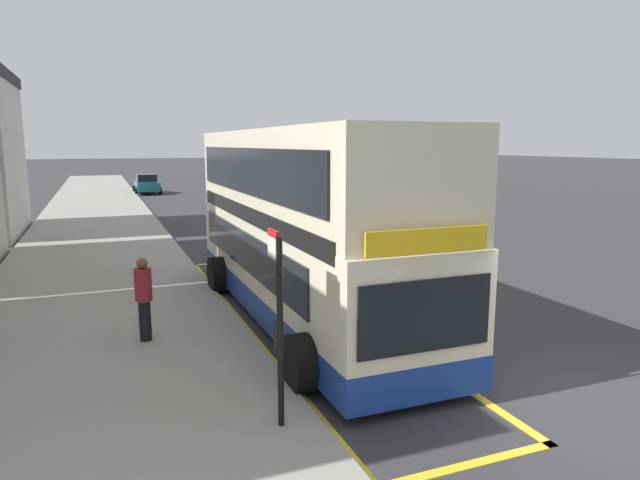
# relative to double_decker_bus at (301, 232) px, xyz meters

# --- Properties ---
(ground_plane) EXTENTS (260.00, 260.00, 0.00)m
(ground_plane) POSITION_rel_double_decker_bus_xyz_m (2.46, 25.80, -2.06)
(ground_plane) COLOR #333335
(pavement_near) EXTENTS (6.00, 76.00, 0.14)m
(pavement_near) POSITION_rel_double_decker_bus_xyz_m (-4.54, 25.80, -1.99)
(pavement_near) COLOR gray
(pavement_near) RESTS_ON ground
(double_decker_bus) EXTENTS (3.27, 10.79, 4.40)m
(double_decker_bus) POSITION_rel_double_decker_bus_xyz_m (0.00, 0.00, 0.00)
(double_decker_bus) COLOR beige
(double_decker_bus) RESTS_ON ground
(bus_bay_markings) EXTENTS (2.84, 13.61, 0.01)m
(bus_bay_markings) POSITION_rel_double_decker_bus_xyz_m (-0.13, 0.02, -2.06)
(bus_bay_markings) COLOR yellow
(bus_bay_markings) RESTS_ON ground
(bus_stop_sign) EXTENTS (0.09, 0.51, 2.78)m
(bus_stop_sign) POSITION_rel_double_decker_bus_xyz_m (-2.14, -4.98, -0.30)
(bus_stop_sign) COLOR black
(bus_stop_sign) RESTS_ON pavement_near
(parked_car_teal_across) EXTENTS (2.09, 4.20, 1.62)m
(parked_car_teal_across) POSITION_rel_double_decker_bus_xyz_m (-0.62, 36.12, -1.27)
(parked_car_teal_across) COLOR #196066
(parked_car_teal_across) RESTS_ON ground
(pedestrian_waiting_near_sign) EXTENTS (0.34, 0.34, 1.72)m
(pedestrian_waiting_near_sign) POSITION_rel_double_decker_bus_xyz_m (-3.64, -0.71, -0.99)
(pedestrian_waiting_near_sign) COLOR black
(pedestrian_waiting_near_sign) RESTS_ON pavement_near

